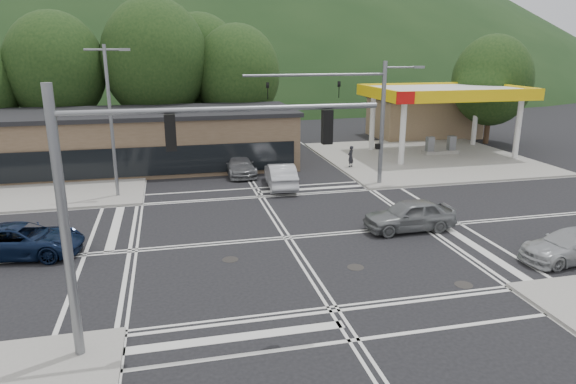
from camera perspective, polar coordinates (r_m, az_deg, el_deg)
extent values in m
plane|color=black|center=(24.80, -0.08, -5.10)|extent=(120.00, 120.00, 0.00)
cube|color=gray|center=(43.56, 14.87, 3.70)|extent=(16.00, 16.00, 0.15)
cube|color=gray|center=(39.78, -27.00, 1.35)|extent=(16.00, 16.00, 0.15)
cylinder|color=silver|center=(40.02, 12.61, 6.34)|extent=(0.44, 0.44, 5.00)
cylinder|color=silver|center=(45.43, 9.35, 7.62)|extent=(0.44, 0.44, 5.00)
cylinder|color=silver|center=(45.24, 24.19, 6.40)|extent=(0.44, 0.44, 5.00)
cylinder|color=silver|center=(50.09, 20.09, 7.63)|extent=(0.44, 0.44, 5.00)
cube|color=silver|center=(44.65, 17.06, 10.62)|extent=(12.00, 8.00, 0.60)
cube|color=yellow|center=(41.24, 19.84, 9.99)|extent=(12.20, 0.25, 0.90)
cube|color=yellow|center=(48.14, 14.67, 11.13)|extent=(12.20, 0.25, 0.90)
cube|color=yellow|center=(41.98, 9.81, 10.78)|extent=(0.25, 8.20, 0.90)
cube|color=yellow|center=(47.92, 23.39, 10.34)|extent=(0.25, 8.20, 0.90)
cube|color=red|center=(38.42, 12.93, 10.15)|extent=(1.40, 0.12, 0.90)
cube|color=gray|center=(45.33, 16.54, 4.26)|extent=(3.00, 1.00, 0.30)
cube|color=slate|center=(44.72, 15.49, 5.11)|extent=(0.60, 0.50, 1.30)
cube|color=slate|center=(45.71, 17.71, 5.15)|extent=(0.60, 0.50, 1.30)
cube|color=#846B4F|center=(54.28, 14.81, 7.99)|extent=(10.00, 6.00, 3.80)
cube|color=brown|center=(40.24, -16.98, 5.36)|extent=(24.00, 8.00, 4.00)
ellipsoid|color=#1A3216|center=(113.02, -10.68, 11.13)|extent=(252.00, 126.00, 140.00)
cylinder|color=#382619|center=(47.80, -23.78, 6.79)|extent=(0.50, 0.50, 4.84)
ellipsoid|color=black|center=(47.40, -24.42, 12.43)|extent=(8.00, 8.00, 9.20)
cylinder|color=#382619|center=(46.97, -14.11, 7.79)|extent=(0.50, 0.50, 5.28)
ellipsoid|color=black|center=(46.57, -14.55, 14.08)|extent=(9.00, 9.00, 10.35)
cylinder|color=#382619|center=(47.44, -5.53, 7.73)|extent=(0.50, 0.50, 4.40)
ellipsoid|color=black|center=(47.02, -5.67, 12.92)|extent=(7.60, 7.60, 8.74)
cylinder|color=#382619|center=(51.06, -9.53, 8.42)|extent=(0.50, 0.50, 4.84)
ellipsoid|color=black|center=(50.68, -9.78, 13.72)|extent=(8.40, 8.40, 9.66)
cylinder|color=#382619|center=(52.09, 21.31, 7.21)|extent=(0.50, 0.50, 3.96)
ellipsoid|color=black|center=(51.71, 21.74, 11.44)|extent=(7.20, 7.20, 8.28)
cylinder|color=slate|center=(32.02, -19.04, 7.17)|extent=(0.20, 0.20, 9.00)
cylinder|color=slate|center=(31.72, -19.74, 14.67)|extent=(2.20, 0.12, 0.12)
cube|color=slate|center=(31.62, -17.70, 14.85)|extent=(0.60, 0.25, 0.15)
cylinder|color=slate|center=(33.91, 10.41, 7.36)|extent=(0.28, 0.28, 8.00)
cylinder|color=slate|center=(32.06, 3.11, 12.87)|extent=(9.00, 0.16, 0.16)
imported|color=black|center=(32.57, 5.67, 11.27)|extent=(0.16, 0.20, 1.00)
imported|color=black|center=(31.42, -2.27, 11.17)|extent=(0.16, 0.20, 1.00)
cylinder|color=slate|center=(34.08, 12.63, 13.37)|extent=(2.40, 0.12, 0.12)
cube|color=slate|center=(34.57, 14.32, 13.30)|extent=(0.70, 0.30, 0.15)
cube|color=black|center=(34.04, 9.91, 5.02)|extent=(0.25, 0.30, 0.35)
cylinder|color=slate|center=(15.44, -23.53, -3.94)|extent=(0.28, 0.28, 8.00)
cylinder|color=slate|center=(14.53, -7.09, 9.10)|extent=(9.00, 0.16, 0.16)
cube|color=black|center=(14.53, -12.93, 6.43)|extent=(0.30, 0.25, 1.00)
cube|color=black|center=(15.22, 4.37, 7.21)|extent=(0.30, 0.25, 1.00)
imported|color=black|center=(25.32, -27.51, -4.79)|extent=(5.49, 3.12, 1.44)
imported|color=slate|center=(26.29, 13.34, -2.50)|extent=(4.60, 1.90, 1.56)
imported|color=#A1A4A8|center=(25.18, 28.94, -5.23)|extent=(4.72, 2.20, 1.33)
imported|color=#B7BABF|center=(33.36, -0.83, 1.87)|extent=(2.09, 4.97, 1.60)
imported|color=silver|center=(41.57, -4.29, 4.52)|extent=(1.83, 4.25, 1.43)
imported|color=slate|center=(36.94, -5.48, 3.02)|extent=(2.15, 4.89, 1.40)
imported|color=black|center=(38.69, 6.98, 3.95)|extent=(0.69, 0.67, 1.60)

